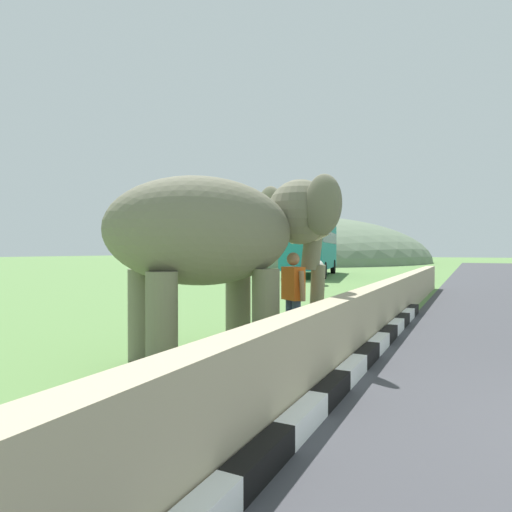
{
  "coord_description": "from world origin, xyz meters",
  "views": [
    {
      "loc": [
        -4.56,
        2.1,
        1.69
      ],
      "look_at": [
        1.7,
        5.26,
        1.6
      ],
      "focal_mm": 30.29,
      "sensor_mm": 36.0,
      "label": 1
    }
  ],
  "objects": [
    {
      "name": "cow_near",
      "position": [
        15.69,
        8.93,
        0.87
      ],
      "size": [
        1.91,
        1.11,
        1.23
      ],
      "color": "beige",
      "rests_on": "ground_plane"
    },
    {
      "name": "hill_east",
      "position": [
        55.0,
        25.35,
        0.0
      ],
      "size": [
        46.47,
        37.17,
        13.13
      ],
      "color": "#62745C",
      "rests_on": "ground_plane"
    },
    {
      "name": "striped_curb",
      "position": [
        -0.35,
        3.51,
        0.12
      ],
      "size": [
        16.2,
        0.2,
        0.24
      ],
      "color": "white",
      "rests_on": "ground_plane"
    },
    {
      "name": "bus_teal",
      "position": [
        22.98,
        11.82,
        2.08
      ],
      "size": [
        9.86,
        4.35,
        3.5
      ],
      "color": "teal",
      "rests_on": "ground_plane"
    },
    {
      "name": "elephant",
      "position": [
        1.4,
        5.67,
        1.94
      ],
      "size": [
        3.95,
        3.51,
        2.96
      ],
      "color": "#6F6C57",
      "rests_on": "ground_plane"
    },
    {
      "name": "person_handler",
      "position": [
        2.52,
        4.94,
        0.93
      ],
      "size": [
        0.43,
        0.61,
        1.66
      ],
      "color": "navy",
      "rests_on": "ground_plane"
    },
    {
      "name": "barrier_parapet",
      "position": [
        2.0,
        3.81,
        0.5
      ],
      "size": [
        28.0,
        0.36,
        1.0
      ],
      "primitive_type": "cube",
      "color": "tan",
      "rests_on": "ground_plane"
    }
  ]
}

